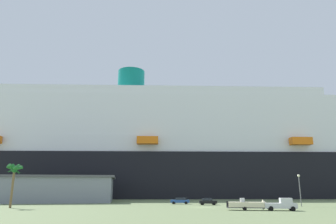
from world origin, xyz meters
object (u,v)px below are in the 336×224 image
(small_boat_on_trailer, at_px, (250,205))
(parked_car_blue_suv, at_px, (180,201))
(street_lamp, at_px, (299,185))
(parked_car_black_coupe, at_px, (208,201))
(pickup_truck, at_px, (282,205))
(cruise_ship, at_px, (215,154))
(palm_tree, at_px, (14,172))

(small_boat_on_trailer, relative_size, parked_car_blue_suv, 1.73)
(street_lamp, bearing_deg, parked_car_black_coupe, 158.54)
(pickup_truck, relative_size, small_boat_on_trailer, 0.67)
(cruise_ship, distance_m, small_boat_on_trailer, 77.80)
(cruise_ship, bearing_deg, small_boat_on_trailer, -96.84)
(parked_car_black_coupe, relative_size, parked_car_blue_suv, 0.85)
(pickup_truck, bearing_deg, parked_car_blue_suv, 122.69)
(cruise_ship, relative_size, pickup_truck, 50.52)
(palm_tree, xyz_separation_m, parked_car_black_coupe, (42.38, 10.20, -6.33))
(cruise_ship, height_order, palm_tree, cruise_ship)
(small_boat_on_trailer, height_order, parked_car_black_coupe, small_boat_on_trailer)
(cruise_ship, bearing_deg, palm_tree, -130.13)
(parked_car_blue_suv, bearing_deg, palm_tree, -157.36)
(cruise_ship, distance_m, pickup_truck, 78.44)
(street_lamp, xyz_separation_m, parked_car_black_coupe, (-19.56, 7.69, -3.79))
(palm_tree, relative_size, parked_car_blue_suv, 1.77)
(cruise_ship, bearing_deg, street_lamp, -84.60)
(small_boat_on_trailer, bearing_deg, cruise_ship, 83.16)
(small_boat_on_trailer, height_order, street_lamp, street_lamp)
(cruise_ship, relative_size, palm_tree, 33.11)
(small_boat_on_trailer, xyz_separation_m, palm_tree, (-46.88, 8.96, 6.21))
(pickup_truck, height_order, palm_tree, palm_tree)
(pickup_truck, bearing_deg, cruise_ship, 87.32)
(street_lamp, xyz_separation_m, parked_car_blue_suv, (-25.77, 12.58, -3.79))
(street_lamp, bearing_deg, pickup_truck, -127.31)
(cruise_ship, relative_size, parked_car_blue_suv, 58.68)
(pickup_truck, bearing_deg, street_lamp, 52.69)
(street_lamp, relative_size, parked_car_blue_suv, 1.37)
(parked_car_black_coupe, bearing_deg, pickup_truck, -63.87)
(parked_car_blue_suv, bearing_deg, parked_car_black_coupe, -38.23)
(cruise_ship, bearing_deg, parked_car_black_coupe, -103.55)
(palm_tree, distance_m, street_lamp, 62.05)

